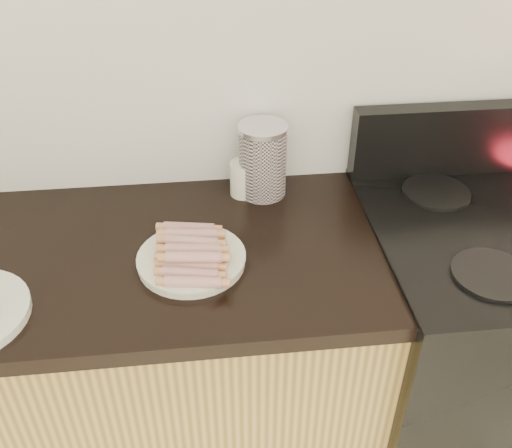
{
  "coord_description": "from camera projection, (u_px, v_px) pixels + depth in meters",
  "views": [
    {
      "loc": [
        -0.01,
        0.61,
        1.74
      ],
      "look_at": [
        0.1,
        1.62,
        1.01
      ],
      "focal_mm": 40.0,
      "sensor_mm": 36.0,
      "label": 1
    }
  ],
  "objects": [
    {
      "name": "wall_back",
      "position": [
        199.0,
        39.0,
        1.38
      ],
      "size": [
        4.0,
        0.04,
        2.6
      ],
      "primitive_type": "cube",
      "color": "silver",
      "rests_on": "ground"
    },
    {
      "name": "stove",
      "position": [
        484.0,
        351.0,
        1.68
      ],
      "size": [
        0.76,
        0.65,
        0.91
      ],
      "color": "black",
      "rests_on": "floor"
    },
    {
      "name": "stove_panel",
      "position": [
        486.0,
        138.0,
        1.58
      ],
      "size": [
        0.76,
        0.06,
        0.2
      ],
      "primitive_type": "cube",
      "color": "black",
      "rests_on": "stove"
    },
    {
      "name": "burner_near_left",
      "position": [
        492.0,
        274.0,
        1.26
      ],
      "size": [
        0.18,
        0.18,
        0.01
      ],
      "primitive_type": "cylinder",
      "color": "black",
      "rests_on": "stove"
    },
    {
      "name": "burner_far_left",
      "position": [
        436.0,
        192.0,
        1.53
      ],
      "size": [
        0.18,
        0.18,
        0.01
      ],
      "primitive_type": "cylinder",
      "color": "black",
      "rests_on": "stove"
    },
    {
      "name": "main_plate",
      "position": [
        192.0,
        260.0,
        1.31
      ],
      "size": [
        0.28,
        0.28,
        0.02
      ],
      "primitive_type": "cylinder",
      "rotation": [
        0.0,
        0.0,
        -0.15
      ],
      "color": "white",
      "rests_on": "counter_slab"
    },
    {
      "name": "hotdog_pile",
      "position": [
        191.0,
        251.0,
        1.29
      ],
      "size": [
        0.13,
        0.25,
        0.05
      ],
      "rotation": [
        0.0,
        0.0,
        -0.2
      ],
      "color": "brown",
      "rests_on": "main_plate"
    },
    {
      "name": "canister",
      "position": [
        263.0,
        160.0,
        1.5
      ],
      "size": [
        0.13,
        0.13,
        0.2
      ],
      "rotation": [
        0.0,
        0.0,
        -0.31
      ],
      "color": "white",
      "rests_on": "counter_slab"
    },
    {
      "name": "mug",
      "position": [
        244.0,
        179.0,
        1.53
      ],
      "size": [
        0.09,
        0.09,
        0.09
      ],
      "primitive_type": "cylinder",
      "rotation": [
        0.0,
        0.0,
        -0.23
      ],
      "color": "silver",
      "rests_on": "counter_slab"
    }
  ]
}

